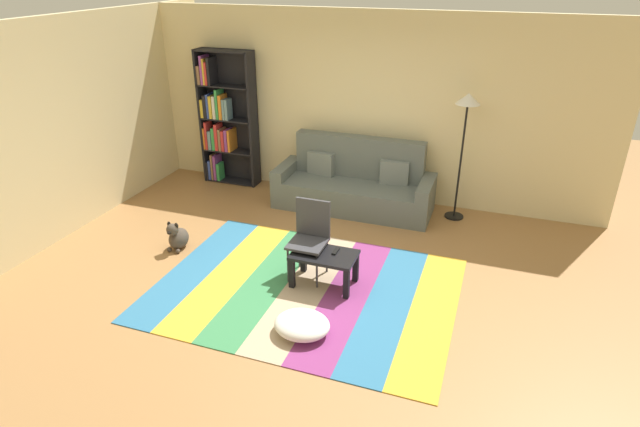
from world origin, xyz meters
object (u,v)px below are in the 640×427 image
pouf (302,325)px  dog (178,237)px  standing_lamp (466,116)px  coffee_table (324,260)px  bookshelf (222,120)px  folding_chair (310,233)px  couch (354,185)px  tv_remote (336,251)px

pouf → dog: 2.32m
standing_lamp → coffee_table: bearing=-117.6°
coffee_table → standing_lamp: 2.77m
bookshelf → coffee_table: bookshelf is taller
coffee_table → folding_chair: (-0.22, 0.16, 0.22)m
couch → pouf: 3.01m
coffee_table → couch: bearing=97.2°
coffee_table → tv_remote: size_ratio=4.70×
pouf → dog: size_ratio=1.38×
dog → tv_remote: bearing=-2.2°
couch → bookshelf: bookshelf is taller
bookshelf → standing_lamp: (3.69, -0.15, 0.44)m
couch → coffee_table: 2.12m
coffee_table → folding_chair: size_ratio=0.78×
tv_remote → couch: bearing=101.4°
couch → coffee_table: bearing=-82.8°
coffee_table → folding_chair: bearing=143.6°
standing_lamp → couch: bearing=-174.6°
couch → bookshelf: (-2.26, 0.28, 0.69)m
coffee_table → pouf: 0.91m
bookshelf → folding_chair: 3.23m
pouf → tv_remote: size_ratio=3.65×
pouf → folding_chair: size_ratio=0.61×
couch → folding_chair: 1.95m
pouf → standing_lamp: bearing=70.8°
dog → standing_lamp: (3.16, 2.08, 1.30)m
bookshelf → standing_lamp: bookshelf is taller
couch → folding_chair: couch is taller
couch → dog: 2.61m
dog → folding_chair: size_ratio=0.44×
tv_remote → coffee_table: bearing=-142.9°
tv_remote → dog: bearing=178.8°
bookshelf → dog: 2.45m
dog → folding_chair: 1.81m
pouf → folding_chair: bearing=106.2°
bookshelf → tv_remote: bearing=-41.3°
coffee_table → standing_lamp: standing_lamp is taller
bookshelf → dog: size_ratio=5.26×
couch → standing_lamp: (1.43, 0.14, 1.13)m
tv_remote → folding_chair: folding_chair is taller
standing_lamp → folding_chair: 2.66m
couch → standing_lamp: 1.83m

